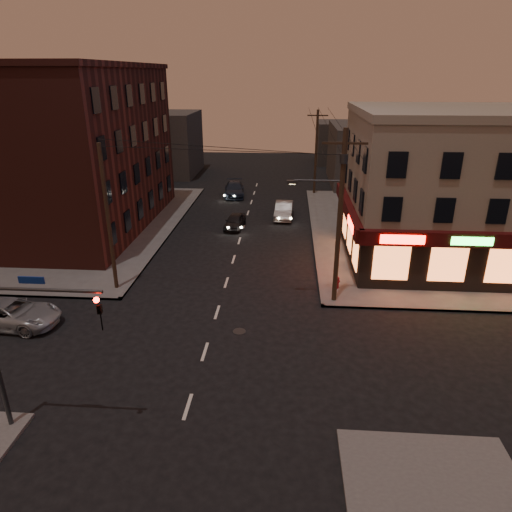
# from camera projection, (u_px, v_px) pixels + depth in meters

# --- Properties ---
(ground) EXTENTS (120.00, 120.00, 0.00)m
(ground) POSITION_uv_depth(u_px,v_px,m) (205.00, 352.00, 22.49)
(ground) COLOR black
(ground) RESTS_ON ground
(sidewalk_ne) EXTENTS (24.00, 28.00, 0.15)m
(sidewalk_ne) POSITION_uv_depth(u_px,v_px,m) (453.00, 233.00, 38.83)
(sidewalk_ne) COLOR #514F4C
(sidewalk_ne) RESTS_ON ground
(sidewalk_nw) EXTENTS (24.00, 28.00, 0.15)m
(sidewalk_nw) POSITION_uv_depth(u_px,v_px,m) (45.00, 224.00, 41.25)
(sidewalk_nw) COLOR #514F4C
(sidewalk_nw) RESTS_ON ground
(pizza_building) EXTENTS (15.85, 12.85, 10.50)m
(pizza_building) POSITION_uv_depth(u_px,v_px,m) (461.00, 187.00, 31.84)
(pizza_building) COLOR gray
(pizza_building) RESTS_ON sidewalk_ne
(brick_apartment) EXTENTS (12.00, 20.00, 13.00)m
(brick_apartment) POSITION_uv_depth(u_px,v_px,m) (72.00, 151.00, 38.55)
(brick_apartment) COLOR #4B1D18
(brick_apartment) RESTS_ON sidewalk_nw
(bg_building_ne_a) EXTENTS (10.00, 12.00, 7.00)m
(bg_building_ne_a) POSITION_uv_depth(u_px,v_px,m) (373.00, 155.00, 55.39)
(bg_building_ne_a) COLOR #3F3D3A
(bg_building_ne_a) RESTS_ON ground
(bg_building_nw) EXTENTS (9.00, 10.00, 8.00)m
(bg_building_nw) POSITION_uv_depth(u_px,v_px,m) (163.00, 143.00, 60.72)
(bg_building_nw) COLOR #3F3D3A
(bg_building_nw) RESTS_ON ground
(bg_building_ne_b) EXTENTS (8.00, 8.00, 6.00)m
(bg_building_ne_b) POSITION_uv_depth(u_px,v_px,m) (344.00, 142.00, 68.66)
(bg_building_ne_b) COLOR #3F3D3A
(bg_building_ne_b) RESTS_ON ground
(utility_pole_main) EXTENTS (4.20, 0.44, 10.00)m
(utility_pole_main) POSITION_uv_depth(u_px,v_px,m) (338.00, 209.00, 25.25)
(utility_pole_main) COLOR #382619
(utility_pole_main) RESTS_ON sidewalk_ne
(utility_pole_far) EXTENTS (0.26, 0.26, 9.00)m
(utility_pole_far) POSITION_uv_depth(u_px,v_px,m) (316.00, 153.00, 49.89)
(utility_pole_far) COLOR #382619
(utility_pole_far) RESTS_ON sidewalk_ne
(utility_pole_west) EXTENTS (0.24, 0.24, 9.00)m
(utility_pole_west) POSITION_uv_depth(u_px,v_px,m) (108.00, 219.00, 27.22)
(utility_pole_west) COLOR #382619
(utility_pole_west) RESTS_ON sidewalk_nw
(traffic_signal) EXTENTS (4.49, 0.32, 6.47)m
(traffic_signal) POSITION_uv_depth(u_px,v_px,m) (17.00, 335.00, 16.13)
(traffic_signal) COLOR #333538
(traffic_signal) RESTS_ON ground
(suv_cross) EXTENTS (5.40, 2.77, 1.46)m
(suv_cross) POSITION_uv_depth(u_px,v_px,m) (11.00, 314.00, 24.57)
(suv_cross) COLOR #9CA1A5
(suv_cross) RESTS_ON ground
(sedan_near) EXTENTS (1.86, 3.81, 1.25)m
(sedan_near) POSITION_uv_depth(u_px,v_px,m) (235.00, 221.00, 40.12)
(sedan_near) COLOR black
(sedan_near) RESTS_ON ground
(sedan_mid) EXTENTS (1.82, 4.64, 1.51)m
(sedan_mid) POSITION_uv_depth(u_px,v_px,m) (284.00, 210.00, 42.94)
(sedan_mid) COLOR slate
(sedan_mid) RESTS_ON ground
(sedan_far) EXTENTS (2.62, 5.36, 1.50)m
(sedan_far) POSITION_uv_depth(u_px,v_px,m) (234.00, 189.00, 50.61)
(sedan_far) COLOR #1B2536
(sedan_far) RESTS_ON ground
(fire_hydrant) EXTENTS (0.37, 0.37, 0.81)m
(fire_hydrant) POSITION_uv_depth(u_px,v_px,m) (337.00, 282.00, 28.63)
(fire_hydrant) COLOR maroon
(fire_hydrant) RESTS_ON sidewalk_ne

